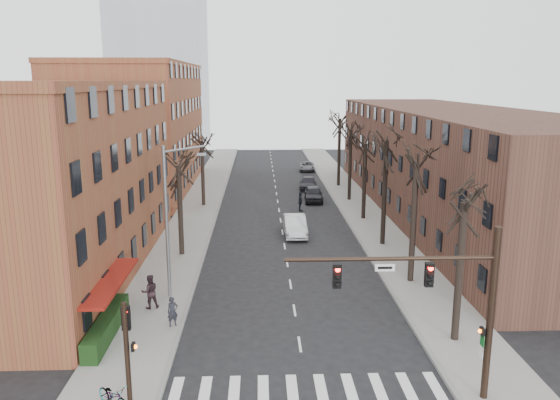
{
  "coord_description": "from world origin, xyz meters",
  "views": [
    {
      "loc": [
        -1.87,
        -20.27,
        12.53
      ],
      "look_at": [
        -0.41,
        18.48,
        4.0
      ],
      "focal_mm": 35.0,
      "sensor_mm": 36.0,
      "label": 1
    }
  ],
  "objects": [
    {
      "name": "tree_right_f",
      "position": [
        7.6,
        44.0,
        0.0
      ],
      "size": [
        5.2,
        5.2,
        11.6
      ],
      "primitive_type": null,
      "color": "black",
      "rests_on": "ground"
    },
    {
      "name": "pedestrian_b",
      "position": [
        -8.0,
        8.29,
        1.12
      ],
      "size": [
        1.14,
        1.02,
        1.93
      ],
      "primitive_type": "imported",
      "rotation": [
        0.0,
        0.0,
        3.52
      ],
      "color": "black",
      "rests_on": "sidewalk_left"
    },
    {
      "name": "tree_left_a",
      "position": [
        -7.6,
        18.0,
        0.0
      ],
      "size": [
        5.2,
        5.2,
        9.5
      ],
      "primitive_type": null,
      "color": "black",
      "rests_on": "ground"
    },
    {
      "name": "pedestrian_a",
      "position": [
        -6.4,
        5.99,
        0.93
      ],
      "size": [
        0.68,
        0.59,
        1.56
      ],
      "primitive_type": "imported",
      "rotation": [
        0.0,
        0.0,
        0.48
      ],
      "color": "black",
      "rests_on": "sidewalk_left"
    },
    {
      "name": "building_right",
      "position": [
        16.0,
        30.0,
        5.0
      ],
      "size": [
        12.0,
        50.0,
        10.0
      ],
      "primitive_type": "cube",
      "color": "#4F2F24",
      "rests_on": "ground"
    },
    {
      "name": "parked_car_mid",
      "position": [
        3.8,
        42.53,
        0.7
      ],
      "size": [
        2.43,
        4.97,
        1.39
      ],
      "primitive_type": "imported",
      "rotation": [
        0.0,
        0.0,
        -0.1
      ],
      "color": "black",
      "rests_on": "ground"
    },
    {
      "name": "tree_left_b",
      "position": [
        -7.6,
        34.0,
        0.0
      ],
      "size": [
        5.2,
        5.2,
        9.5
      ],
      "primitive_type": null,
      "color": "black",
      "rests_on": "ground"
    },
    {
      "name": "building_left_far",
      "position": [
        -16.0,
        44.0,
        7.0
      ],
      "size": [
        12.0,
        28.0,
        14.0
      ],
      "primitive_type": "cube",
      "color": "brown",
      "rests_on": "ground"
    },
    {
      "name": "signal_mast_arm",
      "position": [
        5.45,
        -1.0,
        4.4
      ],
      "size": [
        8.14,
        0.3,
        7.2
      ],
      "color": "black",
      "rests_on": "ground"
    },
    {
      "name": "building_left_near",
      "position": [
        -16.0,
        15.0,
        6.0
      ],
      "size": [
        12.0,
        26.0,
        12.0
      ],
      "primitive_type": "cube",
      "color": "brown",
      "rests_on": "ground"
    },
    {
      "name": "sidewalk_left",
      "position": [
        -8.0,
        35.0,
        0.07
      ],
      "size": [
        4.0,
        90.0,
        0.15
      ],
      "primitive_type": "cube",
      "color": "gray",
      "rests_on": "ground"
    },
    {
      "name": "bicycle",
      "position": [
        -7.6,
        -1.12,
        0.62
      ],
      "size": [
        1.76,
        1.61,
        0.93
      ],
      "primitive_type": "imported",
      "rotation": [
        0.0,
        0.0,
        0.88
      ],
      "color": "gray",
      "rests_on": "sidewalk_left"
    },
    {
      "name": "parked_car_near",
      "position": [
        3.8,
        35.94,
        0.79
      ],
      "size": [
        2.08,
        4.7,
        1.57
      ],
      "primitive_type": "imported",
      "rotation": [
        0.0,
        0.0,
        -0.05
      ],
      "color": "black",
      "rests_on": "ground"
    },
    {
      "name": "pedestrian_crossing",
      "position": [
        2.06,
        31.46,
        0.95
      ],
      "size": [
        0.59,
        1.16,
        1.9
      ],
      "primitive_type": "imported",
      "rotation": [
        0.0,
        0.0,
        1.68
      ],
      "color": "black",
      "rests_on": "ground"
    },
    {
      "name": "tree_right_e",
      "position": [
        7.6,
        36.0,
        0.0
      ],
      "size": [
        5.2,
        5.2,
        10.8
      ],
      "primitive_type": null,
      "color": "black",
      "rests_on": "ground"
    },
    {
      "name": "streetlight",
      "position": [
        -7.03,
        10.0,
        5.01
      ],
      "size": [
        2.45,
        0.22,
        9.03
      ],
      "color": "slate",
      "rests_on": "ground"
    },
    {
      "name": "tree_right_b",
      "position": [
        7.6,
        12.0,
        0.0
      ],
      "size": [
        5.2,
        5.2,
        10.8
      ],
      "primitive_type": null,
      "color": "black",
      "rests_on": "ground"
    },
    {
      "name": "hedge",
      "position": [
        -9.5,
        5.0,
        0.65
      ],
      "size": [
        0.8,
        6.0,
        1.0
      ],
      "primitive_type": "cube",
      "color": "#1C3813",
      "rests_on": "sidewalk_left"
    },
    {
      "name": "sidewalk_right",
      "position": [
        8.0,
        35.0,
        0.07
      ],
      "size": [
        4.0,
        90.0,
        0.15
      ],
      "primitive_type": "cube",
      "color": "gray",
      "rests_on": "ground"
    },
    {
      "name": "silver_sedan",
      "position": [
        1.0,
        23.11,
        0.82
      ],
      "size": [
        1.81,
        4.99,
        1.64
      ],
      "primitive_type": "imported",
      "rotation": [
        0.0,
        0.0,
        0.02
      ],
      "color": "#BBBDC3",
      "rests_on": "ground"
    },
    {
      "name": "tree_right_c",
      "position": [
        7.6,
        20.0,
        0.0
      ],
      "size": [
        5.2,
        5.2,
        11.6
      ],
      "primitive_type": null,
      "color": "black",
      "rests_on": "ground"
    },
    {
      "name": "tree_right_a",
      "position": [
        7.6,
        4.0,
        0.0
      ],
      "size": [
        5.2,
        5.2,
        10.0
      ],
      "primitive_type": null,
      "color": "black",
      "rests_on": "ground"
    },
    {
      "name": "signal_pole_left",
      "position": [
        -6.99,
        -0.95,
        2.61
      ],
      "size": [
        0.47,
        0.44,
        4.4
      ],
      "color": "black",
      "rests_on": "ground"
    },
    {
      "name": "awning_left",
      "position": [
        -9.4,
        6.0,
        0.0
      ],
      "size": [
        1.2,
        7.0,
        0.15
      ],
      "primitive_type": "cube",
      "color": "maroon",
      "rests_on": "ground"
    },
    {
      "name": "tree_right_d",
      "position": [
        7.6,
        28.0,
        0.0
      ],
      "size": [
        5.2,
        5.2,
        10.0
      ],
      "primitive_type": null,
      "color": "black",
      "rests_on": "ground"
    },
    {
      "name": "ground",
      "position": [
        0.0,
        0.0,
        0.0
      ],
      "size": [
        160.0,
        160.0,
        0.0
      ],
      "primitive_type": "plane",
      "color": "black",
      "rests_on": "ground"
    },
    {
      "name": "parked_car_far",
      "position": [
        4.83,
        55.86,
        0.63
      ],
      "size": [
        2.42,
        4.67,
        1.26
      ],
      "primitive_type": "imported",
      "rotation": [
        0.0,
        0.0,
        -0.08
      ],
      "color": "#5A5C62",
      "rests_on": "ground"
    }
  ]
}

